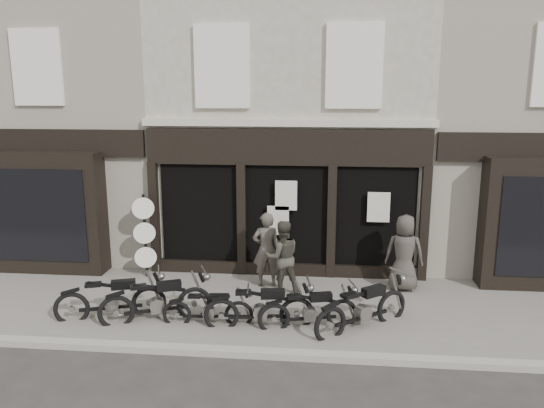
# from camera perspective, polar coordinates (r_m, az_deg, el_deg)

# --- Properties ---
(ground_plane) EXTENTS (90.00, 90.00, 0.00)m
(ground_plane) POSITION_cam_1_polar(r_m,az_deg,el_deg) (11.33, 0.40, -13.14)
(ground_plane) COLOR #2D2B28
(ground_plane) RESTS_ON ground
(pavement) EXTENTS (30.00, 4.20, 0.12)m
(pavement) POSITION_cam_1_polar(r_m,az_deg,el_deg) (12.12, 0.80, -11.07)
(pavement) COLOR slate
(pavement) RESTS_ON ground_plane
(kerb) EXTENTS (30.00, 0.25, 0.13)m
(kerb) POSITION_cam_1_polar(r_m,az_deg,el_deg) (10.19, -0.27, -15.81)
(kerb) COLOR gray
(kerb) RESTS_ON ground_plane
(central_building) EXTENTS (7.30, 6.22, 8.34)m
(central_building) POSITION_cam_1_polar(r_m,az_deg,el_deg) (16.19, 2.38, 9.48)
(central_building) COLOR #BFB6A3
(central_building) RESTS_ON ground
(neighbour_left) EXTENTS (5.60, 6.73, 8.34)m
(neighbour_left) POSITION_cam_1_polar(r_m,az_deg,el_deg) (17.68, -18.91, 8.94)
(neighbour_left) COLOR gray
(neighbour_left) RESTS_ON ground
(neighbour_right) EXTENTS (5.60, 6.73, 8.34)m
(neighbour_right) POSITION_cam_1_polar(r_m,az_deg,el_deg) (17.00, 24.52, 8.40)
(neighbour_right) COLOR gray
(neighbour_right) RESTS_ON ground
(motorcycle_0) EXTENTS (2.24, 1.03, 1.11)m
(motorcycle_0) POSITION_cam_1_polar(r_m,az_deg,el_deg) (11.91, -16.82, -10.08)
(motorcycle_0) COLOR black
(motorcycle_0) RESTS_ON ground
(motorcycle_1) EXTENTS (2.21, 1.20, 1.12)m
(motorcycle_1) POSITION_cam_1_polar(r_m,az_deg,el_deg) (11.54, -12.23, -10.51)
(motorcycle_1) COLOR black
(motorcycle_1) RESTS_ON ground
(motorcycle_2) EXTENTS (1.88, 0.51, 0.90)m
(motorcycle_2) POSITION_cam_1_polar(r_m,az_deg,el_deg) (11.24, -6.78, -11.45)
(motorcycle_2) COLOR black
(motorcycle_2) RESTS_ON ground
(motorcycle_3) EXTENTS (2.25, 0.67, 1.08)m
(motorcycle_3) POSITION_cam_1_polar(r_m,az_deg,el_deg) (11.02, -1.23, -11.46)
(motorcycle_3) COLOR black
(motorcycle_3) RESTS_ON ground
(motorcycle_4) EXTENTS (2.04, 0.81, 1.00)m
(motorcycle_4) POSITION_cam_1_polar(r_m,az_deg,el_deg) (11.03, 4.07, -11.65)
(motorcycle_4) COLOR black
(motorcycle_4) RESTS_ON ground
(motorcycle_5) EXTENTS (2.03, 1.67, 1.14)m
(motorcycle_5) POSITION_cam_1_polar(r_m,az_deg,el_deg) (11.08, 9.78, -11.37)
(motorcycle_5) COLOR black
(motorcycle_5) RESTS_ON ground
(man_left) EXTENTS (0.75, 0.57, 1.85)m
(man_left) POSITION_cam_1_polar(r_m,az_deg,el_deg) (12.94, -0.62, -4.90)
(man_left) COLOR #49423C
(man_left) RESTS_ON pavement
(man_centre) EXTENTS (1.01, 0.88, 1.75)m
(man_centre) POSITION_cam_1_polar(r_m,az_deg,el_deg) (12.52, 1.09, -5.72)
(man_centre) COLOR #3A382F
(man_centre) RESTS_ON pavement
(man_right) EXTENTS (0.99, 0.73, 1.85)m
(man_right) POSITION_cam_1_polar(r_m,az_deg,el_deg) (13.06, 14.04, -5.11)
(man_right) COLOR #3E3833
(man_right) RESTS_ON pavement
(advert_sign_post) EXTENTS (0.54, 0.36, 2.28)m
(advert_sign_post) POSITION_cam_1_polar(r_m,az_deg,el_deg) (13.90, -13.49, -3.74)
(advert_sign_post) COLOR black
(advert_sign_post) RESTS_ON ground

